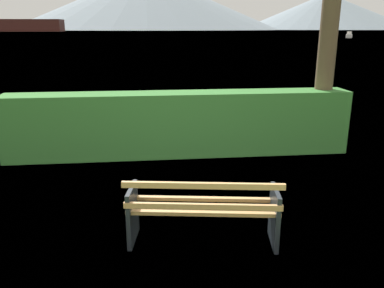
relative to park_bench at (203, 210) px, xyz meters
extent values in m
plane|color=#567A38|center=(0.01, 0.06, -0.43)|extent=(1400.00, 1400.00, 0.00)
plane|color=slate|center=(0.01, 308.83, -0.43)|extent=(620.00, 620.00, 0.00)
cube|color=tan|center=(-0.02, -0.13, 0.02)|extent=(1.73, 0.33, 0.04)
cube|color=tan|center=(0.01, 0.06, 0.02)|extent=(1.73, 0.33, 0.04)
cube|color=tan|center=(0.04, 0.25, 0.02)|extent=(1.73, 0.33, 0.04)
cube|color=tan|center=(-0.03, -0.20, 0.14)|extent=(1.72, 0.31, 0.06)
cube|color=tan|center=(-0.04, -0.25, 0.41)|extent=(1.72, 0.31, 0.06)
cube|color=#1E2328|center=(-0.81, 0.16, -0.09)|extent=(0.13, 0.51, 0.68)
cube|color=#1E2328|center=(0.83, -0.09, -0.09)|extent=(0.13, 0.51, 0.68)
cube|color=#387A33|center=(0.01, 3.41, 0.20)|extent=(6.69, 0.66, 1.25)
cylinder|color=brown|center=(2.95, 3.53, 2.17)|extent=(0.35, 0.35, 5.20)
cube|color=silver|center=(50.96, 94.66, 0.02)|extent=(3.44, 4.81, 0.89)
cube|color=silver|center=(50.96, 94.66, 0.82)|extent=(1.70, 1.96, 0.70)
cone|color=gray|center=(0.01, 579.34, 38.06)|extent=(368.58, 368.58, 76.98)
cone|color=gray|center=(271.90, 599.38, 26.01)|extent=(257.25, 257.25, 52.87)
camera|label=1|loc=(-0.58, -4.04, 2.01)|focal=36.51mm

